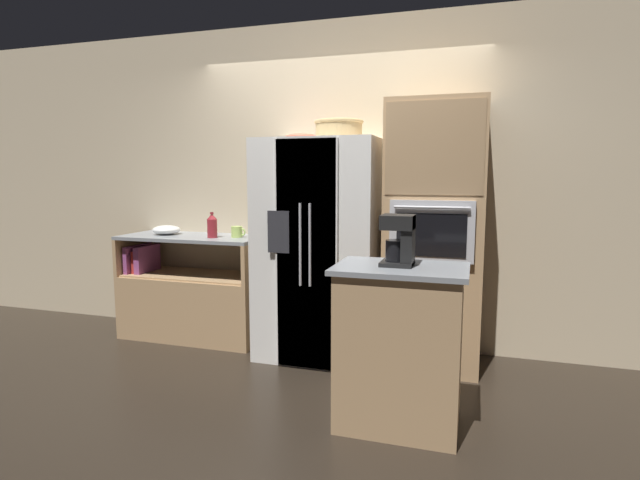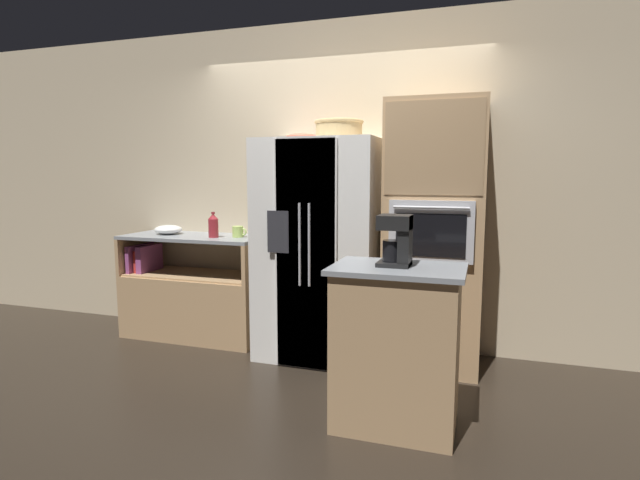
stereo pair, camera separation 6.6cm
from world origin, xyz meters
The scene contains 12 objects.
ground_plane centered at (0.00, 0.00, 0.00)m, with size 20.00×20.00×0.00m, color black.
wall_back centered at (0.00, 0.49, 1.40)m, with size 12.00×0.06×2.80m.
counter_left centered at (-1.30, 0.17, 0.35)m, with size 1.31×0.57×0.94m.
refrigerator centered at (-0.04, 0.08, 0.89)m, with size 0.96×0.78×1.78m.
wall_oven centered at (0.86, 0.14, 1.03)m, with size 0.73×0.68×2.05m.
island_counter centered at (0.76, -0.92, 0.49)m, with size 0.76×0.53×0.97m.
wicker_basket centered at (0.10, 0.08, 1.85)m, with size 0.39×0.39×0.14m.
fruit_bowl centered at (-0.24, 0.18, 1.80)m, with size 0.27×0.27×0.06m.
bottle_tall centered at (-1.05, 0.10, 1.05)m, with size 0.09×0.09×0.23m.
mug centered at (-0.85, 0.19, 0.99)m, with size 0.13×0.10×0.10m.
mixing_bowl centered at (-1.58, 0.19, 0.99)m, with size 0.25×0.25×0.08m.
coffee_maker centered at (0.75, -0.90, 1.13)m, with size 0.19×0.19×0.30m.
Camera 1 is at (1.15, -3.78, 1.50)m, focal length 28.00 mm.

